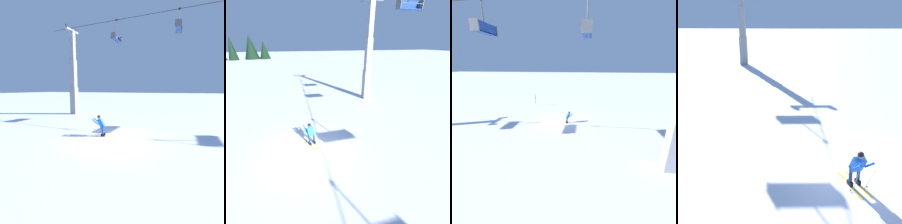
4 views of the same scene
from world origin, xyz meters
The scene contains 3 objects.
ground_plane centered at (0.00, 0.00, 0.00)m, with size 260.00×260.00×0.00m, color white.
skier_carving_main centered at (-0.90, 0.36, 0.82)m, with size 1.79×1.00×1.56m.
lift_tower_far centered at (25.24, 8.04, 4.42)m, with size 0.88×2.86×10.75m.
Camera 4 is at (-9.23, 2.81, 5.73)m, focal length 44.18 mm.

